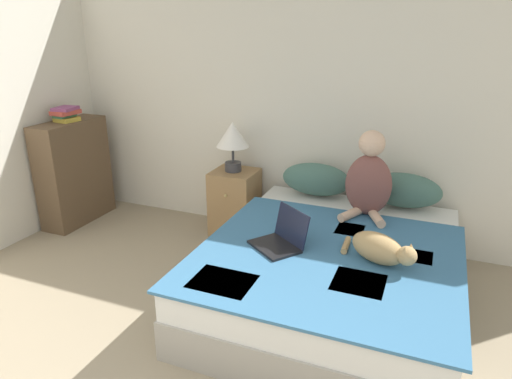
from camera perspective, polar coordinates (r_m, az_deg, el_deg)
The scene contains 11 objects.
wall_back at distance 4.24m, azimuth 5.55°, elevation 10.81°, with size 5.74×0.05×2.55m.
bed at distance 3.42m, azimuth 9.49°, elevation -10.22°, with size 1.73×2.07×0.49m.
pillow_near at distance 4.12m, azimuth 7.50°, elevation 1.27°, with size 0.62×0.26×0.29m.
pillow_far at distance 4.01m, azimuth 17.95°, elevation -0.08°, with size 0.62×0.26×0.29m.
person_sitting at distance 3.72m, azimuth 13.91°, elevation 1.23°, with size 0.37×0.36×0.69m.
cat_tabby at distance 3.06m, azimuth 15.29°, elevation -7.15°, with size 0.50×0.39×0.20m.
laptop_open at distance 3.18m, azimuth 3.08°, elevation -6.20°, with size 0.45×0.44×0.26m.
nightstand at distance 4.44m, azimuth -2.65°, elevation -1.57°, with size 0.41×0.42×0.63m.
table_lamp at distance 4.25m, azimuth -2.94°, elevation 6.53°, with size 0.31×0.31×0.47m.
bookshelf at distance 5.01m, azimuth -21.78°, elevation 2.04°, with size 0.30×0.78×1.05m.
book_stack_top at distance 4.86m, azimuth -22.69°, elevation 8.72°, with size 0.22×0.25×0.14m.
Camera 1 is at (1.20, -0.36, 1.94)m, focal length 32.00 mm.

